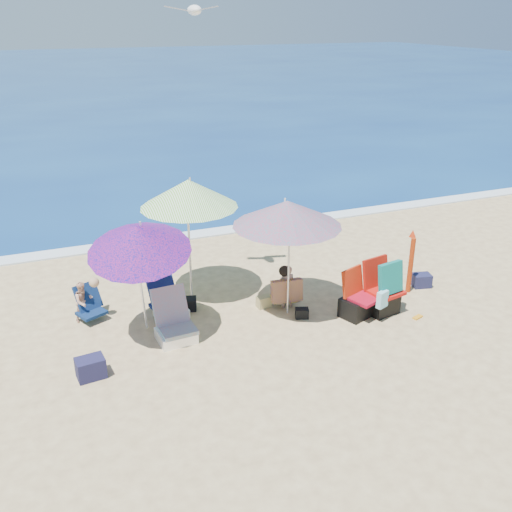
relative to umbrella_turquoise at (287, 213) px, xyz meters
name	(u,v)px	position (x,y,z in m)	size (l,w,h in m)	color
ground	(295,337)	(-0.19, -0.84, -1.86)	(120.00, 120.00, 0.00)	#D8BC84
sea	(64,77)	(-0.19, 44.16, -1.91)	(120.00, 80.00, 0.12)	navy
foam	(204,233)	(-0.19, 4.26, -1.84)	(120.00, 0.50, 0.04)	white
umbrella_turquoise	(287,213)	(0.00, 0.00, 0.00)	(2.10, 2.10, 2.11)	silver
umbrella_striped	(189,193)	(-1.35, 1.20, 0.16)	(1.76, 1.76, 2.30)	silver
umbrella_blue	(138,239)	(-2.49, -0.05, -0.07)	(2.06, 2.10, 2.18)	white
furled_umbrella	(411,259)	(2.53, -0.10, -1.19)	(0.19, 0.25, 1.20)	#A32E0B
chair_navy	(168,305)	(-1.96, 0.67, -1.67)	(0.65, 0.76, 0.70)	#0C1744
chair_rainbow	(175,327)	(-2.04, -0.15, -1.64)	(0.64, 0.75, 0.81)	#D1704A
camp_chair_left	(356,303)	(1.09, -0.59, -1.60)	(0.73, 0.68, 0.86)	#A30B20
camp_chair_right	(382,294)	(1.58, -0.64, -1.49)	(0.68, 0.74, 1.01)	red
person_center	(286,288)	(0.09, 0.16, -1.46)	(0.58, 0.51, 0.82)	tan
person_left	(85,301)	(-3.30, 1.05, -1.50)	(0.59, 0.64, 0.79)	tan
bag_navy_a	(91,368)	(-3.45, -0.75, -1.70)	(0.44, 0.34, 0.32)	#1C1B3C
bag_black_a	(188,304)	(-1.58, 0.73, -1.74)	(0.36, 0.31, 0.23)	black
bag_tan	(264,302)	(-0.28, 0.32, -1.75)	(0.26, 0.19, 0.21)	tan
bag_navy_b	(422,280)	(2.89, -0.03, -1.73)	(0.39, 0.33, 0.26)	#1C1D3E
bag_black_b	(302,313)	(0.19, -0.29, -1.77)	(0.27, 0.22, 0.18)	black
orange_item	(418,317)	(2.07, -1.05, -1.84)	(0.22, 0.15, 0.03)	orange
seagull	(194,10)	(-1.10, 1.27, 3.10)	(0.87, 0.48, 0.16)	white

